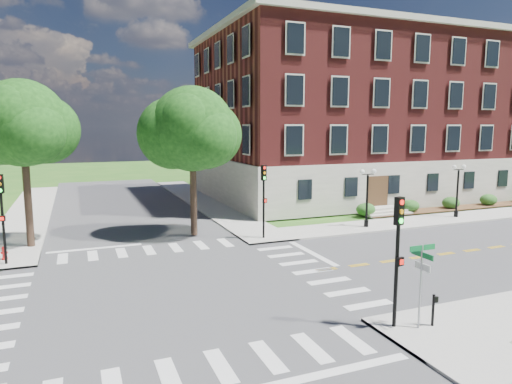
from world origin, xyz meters
name	(u,v)px	position (x,y,z in m)	size (l,w,h in m)	color
ground	(173,290)	(0.00, 0.00, 0.00)	(160.00, 160.00, 0.00)	#275919
road_ew	(173,290)	(0.00, 0.00, 0.01)	(90.00, 12.00, 0.01)	#3D3D3F
road_ns	(173,290)	(0.00, 0.00, 0.01)	(12.00, 90.00, 0.01)	#3D3D3F
sidewalk_ne	(310,210)	(15.38, 15.38, 0.06)	(34.00, 34.00, 0.12)	#9E9B93
crosswalk_east	(313,272)	(7.20, 0.00, 0.00)	(2.20, 10.20, 0.02)	silver
stop_bar_east	(312,253)	(8.80, 3.00, 0.00)	(0.40, 5.50, 0.00)	silver
main_building	(353,117)	(24.00, 21.99, 8.34)	(30.60, 22.40, 16.50)	#A49F91
shrub_row	(450,210)	(27.00, 10.80, 0.00)	(18.00, 2.00, 1.30)	#204A18
tree_c	(22,124)	(-6.63, 10.46, 7.55)	(5.16, 5.16, 10.04)	black
tree_d	(192,129)	(3.38, 9.65, 7.20)	(5.58, 5.58, 9.89)	black
traffic_signal_se	(398,245)	(6.70, -7.06, 3.19)	(0.37, 0.42, 4.80)	black
traffic_signal_ne	(264,192)	(7.42, 7.11, 3.19)	(0.38, 0.45, 4.80)	black
traffic_signal_nw	(2,207)	(-7.56, 6.90, 3.19)	(0.36, 0.41, 4.80)	black
twin_lamp_west	(367,194)	(15.69, 7.45, 2.52)	(1.36, 0.36, 4.23)	black
twin_lamp_east	(458,187)	(24.64, 7.85, 2.52)	(1.36, 0.36, 4.23)	black
street_sign_pole	(421,270)	(7.44, -7.49, 2.31)	(1.10, 1.10, 3.10)	gray
push_button_post	(434,308)	(8.04, -7.55, 0.80)	(0.14, 0.21, 1.20)	black
fire_hydrant	(4,253)	(-7.74, 7.83, 0.46)	(0.35, 0.35, 0.75)	red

